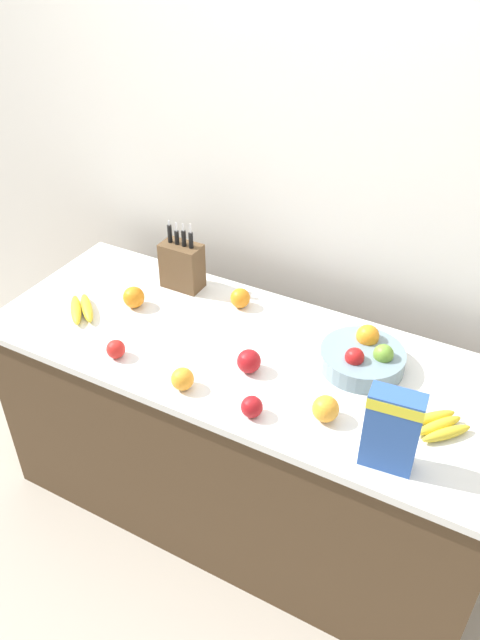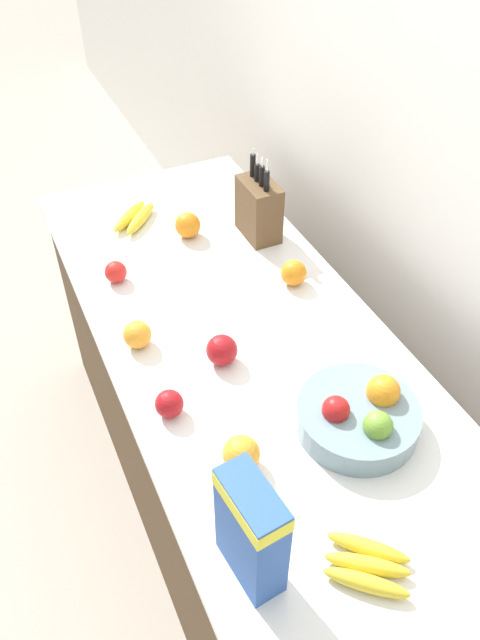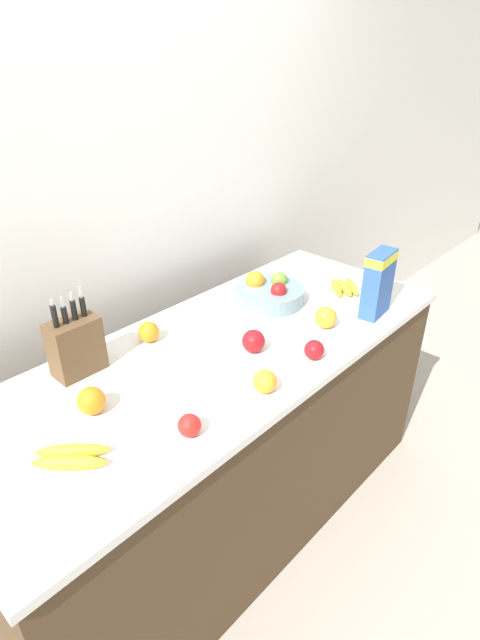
% 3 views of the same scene
% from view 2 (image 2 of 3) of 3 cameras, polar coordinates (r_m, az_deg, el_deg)
% --- Properties ---
extents(ground_plane, '(14.00, 14.00, 0.00)m').
position_cam_2_polar(ground_plane, '(2.41, 0.30, -16.45)').
color(ground_plane, '#B2A899').
extents(wall_back, '(9.00, 0.06, 2.60)m').
position_cam_2_polar(wall_back, '(1.77, 18.84, 14.54)').
color(wall_back, silver).
rests_on(wall_back, ground_plane).
extents(counter, '(1.93, 0.76, 0.87)m').
position_cam_2_polar(counter, '(2.05, 0.34, -10.17)').
color(counter, '#4C3823').
rests_on(counter, ground_plane).
extents(knife_block, '(0.16, 0.10, 0.30)m').
position_cam_2_polar(knife_block, '(2.05, 1.72, 10.15)').
color(knife_block, brown).
rests_on(knife_block, counter).
extents(cereal_box, '(0.16, 0.09, 0.27)m').
position_cam_2_polar(cereal_box, '(1.20, 1.03, -18.53)').
color(cereal_box, '#2D56A8').
rests_on(cereal_box, counter).
extents(fruit_bowl, '(0.29, 0.29, 0.12)m').
position_cam_2_polar(fruit_bowl, '(1.51, 10.86, -8.56)').
color(fruit_bowl, gray).
rests_on(fruit_bowl, counter).
extents(banana_bunch_left, '(0.20, 0.20, 0.04)m').
position_cam_2_polar(banana_bunch_left, '(2.19, -9.59, 9.24)').
color(banana_bunch_left, yellow).
rests_on(banana_bunch_left, counter).
extents(banana_bunch_right, '(0.20, 0.19, 0.03)m').
position_cam_2_polar(banana_bunch_right, '(1.34, 11.56, -21.08)').
color(banana_bunch_right, yellow).
rests_on(banana_bunch_right, counter).
extents(apple_near_bananas, '(0.07, 0.07, 0.07)m').
position_cam_2_polar(apple_near_bananas, '(1.92, -11.30, 4.33)').
color(apple_near_bananas, red).
rests_on(apple_near_bananas, counter).
extents(apple_rightmost, '(0.08, 0.08, 0.08)m').
position_cam_2_polar(apple_rightmost, '(1.63, -1.67, -2.76)').
color(apple_rightmost, '#A31419').
rests_on(apple_rightmost, counter).
extents(apple_middle, '(0.07, 0.07, 0.07)m').
position_cam_2_polar(apple_middle, '(1.52, -6.48, -7.62)').
color(apple_middle, '#A31419').
rests_on(apple_middle, counter).
extents(orange_near_bowl, '(0.08, 0.08, 0.08)m').
position_cam_2_polar(orange_near_bowl, '(1.88, 4.92, 4.31)').
color(orange_near_bowl, orange).
rests_on(orange_near_bowl, counter).
extents(orange_front_right, '(0.09, 0.09, 0.09)m').
position_cam_2_polar(orange_front_right, '(1.42, 0.12, -12.14)').
color(orange_front_right, orange).
rests_on(orange_front_right, counter).
extents(orange_front_center, '(0.08, 0.08, 0.08)m').
position_cam_2_polar(orange_front_center, '(1.70, -9.37, -1.32)').
color(orange_front_center, orange).
rests_on(orange_front_center, counter).
extents(orange_mid_right, '(0.08, 0.08, 0.08)m').
position_cam_2_polar(orange_mid_right, '(2.08, -4.79, 8.64)').
color(orange_mid_right, orange).
rests_on(orange_mid_right, counter).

